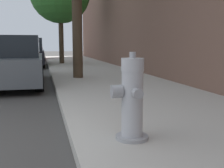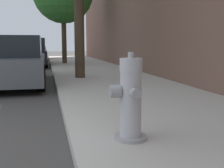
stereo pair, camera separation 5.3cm
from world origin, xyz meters
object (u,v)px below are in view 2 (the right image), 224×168
object	(u,v)px
fire_hydrant	(130,100)
parked_car_far	(33,50)
parked_car_near	(10,62)
parked_car_mid	(27,53)

from	to	relation	value
fire_hydrant	parked_car_far	world-z (taller)	parked_car_far
fire_hydrant	parked_car_near	size ratio (longest dim) A/B	0.22
parked_car_far	fire_hydrant	bearing A→B (deg)	-84.45
fire_hydrant	parked_car_mid	size ratio (longest dim) A/B	0.23
parked_car_mid	parked_car_near	bearing A→B (deg)	-90.48
parked_car_mid	parked_car_far	xyz separation A→B (m)	(0.02, 5.48, 0.01)
fire_hydrant	parked_car_near	bearing A→B (deg)	108.35
fire_hydrant	parked_car_mid	bearing A→B (deg)	98.24
fire_hydrant	parked_car_far	distance (m)	17.07
parked_car_near	parked_car_far	distance (m)	11.80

